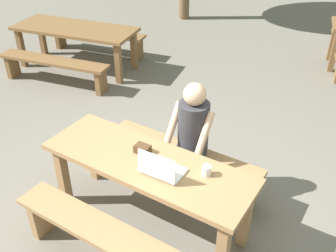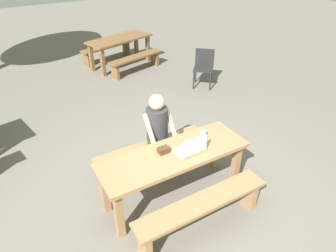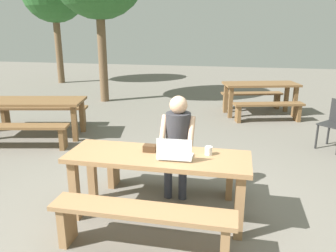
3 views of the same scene
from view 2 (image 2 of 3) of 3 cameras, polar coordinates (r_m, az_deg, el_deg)
ground_plane at (r=4.29m, az=1.04°, el=-13.02°), size 30.00×30.00×0.00m
picnic_table_front at (r=3.88m, az=1.13°, el=-6.59°), size 1.95×0.66×0.74m
bench_near at (r=3.69m, az=6.44°, el=-15.24°), size 1.72×0.30×0.46m
bench_far at (r=4.48m, az=-3.18°, el=-4.88°), size 1.72×0.30×0.46m
laptop at (r=3.80m, az=4.40°, el=-4.18°), size 0.36×0.26×0.24m
small_pouch at (r=3.79m, az=-0.87°, el=-4.59°), size 0.14×0.10×0.07m
coffee_mug at (r=4.10m, az=6.63°, el=-1.51°), size 0.08×0.08×0.09m
person_seated at (r=4.27m, az=-1.82°, el=-0.45°), size 0.42×0.41×1.26m
plastic_chair at (r=7.20m, az=6.77°, el=11.10°), size 0.62×0.62×0.84m
picnic_table_mid at (r=8.39m, az=-9.10°, el=15.28°), size 1.85×1.13×0.77m
bench_mid_south at (r=8.02m, az=-6.10°, el=12.28°), size 1.58×0.70×0.42m
bench_mid_north at (r=8.97m, az=-11.44°, el=14.02°), size 1.58×0.70×0.42m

